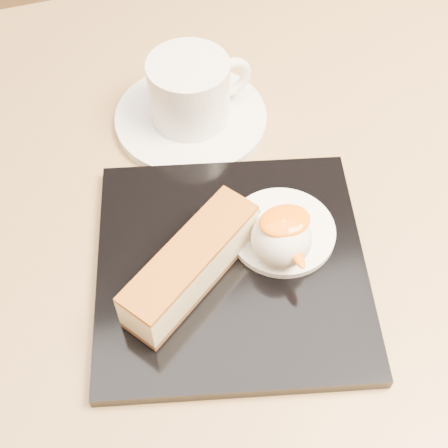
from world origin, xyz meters
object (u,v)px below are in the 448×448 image
object	(u,v)px
cheesecake	(191,265)
coffee_cup	(191,89)
table	(223,329)
ice_cream_scoop	(281,238)
saucer	(191,119)
dessert_plate	(231,267)

from	to	relation	value
cheesecake	coffee_cup	size ratio (longest dim) A/B	1.23
cheesecake	table	bearing A→B (deg)	4.82
ice_cream_scoop	table	bearing A→B (deg)	143.96
saucer	coffee_cup	bearing A→B (deg)	7.20
dessert_plate	cheesecake	size ratio (longest dim) A/B	1.72
dessert_plate	cheesecake	world-z (taller)	cheesecake
coffee_cup	ice_cream_scoop	bearing A→B (deg)	-90.39
ice_cream_scoop	coffee_cup	world-z (taller)	coffee_cup
cheesecake	saucer	distance (m)	0.19
table	ice_cream_scoop	bearing A→B (deg)	-36.04
ice_cream_scoop	saucer	distance (m)	0.19
dessert_plate	ice_cream_scoop	distance (m)	0.05
dessert_plate	coffee_cup	distance (m)	0.18
dessert_plate	saucer	bearing A→B (deg)	84.77
cheesecake	coffee_cup	bearing A→B (deg)	38.60
ice_cream_scoop	dessert_plate	bearing A→B (deg)	172.87
cheesecake	coffee_cup	xyz separation A→B (m)	(0.05, 0.18, 0.01)
table	coffee_cup	bearing A→B (deg)	83.18
cheesecake	ice_cream_scoop	xyz separation A→B (m)	(0.08, 0.00, 0.00)
coffee_cup	dessert_plate	bearing A→B (deg)	-103.05
dessert_plate	ice_cream_scoop	world-z (taller)	ice_cream_scoop
ice_cream_scoop	cheesecake	bearing A→B (deg)	180.00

